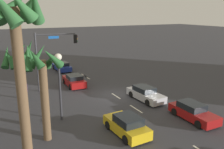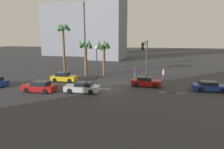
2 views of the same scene
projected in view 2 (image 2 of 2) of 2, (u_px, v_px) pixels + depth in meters
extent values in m
plane|color=#333338|center=(107.00, 89.00, 25.54)|extent=(220.00, 220.00, 0.00)
cube|color=silver|center=(27.00, 84.00, 28.06)|extent=(2.02, 0.14, 0.01)
cube|color=silver|center=(77.00, 87.00, 26.42)|extent=(2.05, 0.14, 0.01)
cube|color=silver|center=(104.00, 89.00, 25.62)|extent=(1.80, 0.14, 0.01)
cube|color=silver|center=(168.00, 92.00, 23.91)|extent=(2.12, 0.14, 0.01)
cube|color=silver|center=(176.00, 93.00, 23.71)|extent=(2.15, 0.14, 0.01)
cube|color=navy|center=(210.00, 87.00, 24.51)|extent=(4.27, 1.92, 0.67)
cube|color=black|center=(208.00, 83.00, 24.44)|extent=(2.08, 1.62, 0.45)
cylinder|color=black|center=(218.00, 87.00, 25.12)|extent=(0.65, 0.25, 0.64)
cylinder|color=black|center=(223.00, 91.00, 23.53)|extent=(0.65, 0.25, 0.64)
cylinder|color=black|center=(197.00, 87.00, 25.55)|extent=(0.65, 0.25, 0.64)
cylinder|color=black|center=(201.00, 90.00, 23.96)|extent=(0.65, 0.25, 0.64)
cylinder|color=black|center=(5.00, 83.00, 27.40)|extent=(0.65, 0.25, 0.64)
cube|color=maroon|center=(39.00, 88.00, 24.30)|extent=(4.30, 1.71, 0.69)
cube|color=black|center=(41.00, 83.00, 24.13)|extent=(2.07, 1.49, 0.51)
cylinder|color=black|center=(26.00, 90.00, 23.86)|extent=(0.64, 0.22, 0.64)
cylinder|color=black|center=(34.00, 87.00, 25.38)|extent=(0.64, 0.22, 0.64)
cylinder|color=black|center=(45.00, 91.00, 23.30)|extent=(0.64, 0.22, 0.64)
cylinder|color=black|center=(52.00, 88.00, 24.81)|extent=(0.64, 0.22, 0.64)
cube|color=maroon|center=(146.00, 82.00, 27.00)|extent=(4.15, 1.91, 0.75)
cube|color=black|center=(144.00, 78.00, 26.94)|extent=(2.01, 1.63, 0.46)
cylinder|color=black|center=(155.00, 83.00, 27.55)|extent=(0.65, 0.24, 0.64)
cylinder|color=black|center=(155.00, 86.00, 25.93)|extent=(0.65, 0.24, 0.64)
cylinder|color=black|center=(138.00, 82.00, 28.14)|extent=(0.65, 0.24, 0.64)
cylinder|color=black|center=(136.00, 85.00, 26.52)|extent=(0.65, 0.24, 0.64)
cube|color=gold|center=(64.00, 78.00, 30.00)|extent=(4.00, 1.91, 0.72)
cube|color=black|center=(63.00, 74.00, 29.92)|extent=(1.95, 1.61, 0.56)
cylinder|color=black|center=(73.00, 78.00, 30.64)|extent=(0.65, 0.25, 0.64)
cylinder|color=black|center=(69.00, 81.00, 29.05)|extent=(0.65, 0.25, 0.64)
cylinder|color=black|center=(59.00, 78.00, 31.03)|extent=(0.65, 0.25, 0.64)
cylinder|color=black|center=(55.00, 80.00, 29.45)|extent=(0.65, 0.25, 0.64)
cube|color=#B7B7BC|center=(82.00, 88.00, 23.99)|extent=(4.45, 1.94, 0.68)
cube|color=black|center=(84.00, 84.00, 23.84)|extent=(2.17, 1.61, 0.49)
cylinder|color=black|center=(70.00, 91.00, 23.46)|extent=(0.65, 0.25, 0.64)
cylinder|color=black|center=(74.00, 88.00, 25.01)|extent=(0.65, 0.25, 0.64)
cylinder|color=black|center=(91.00, 92.00, 23.04)|extent=(0.65, 0.25, 0.64)
cylinder|color=black|center=(94.00, 88.00, 24.59)|extent=(0.65, 0.25, 0.64)
cylinder|color=#38383D|center=(147.00, 60.00, 30.45)|extent=(0.20, 0.20, 6.45)
cylinder|color=#38383D|center=(145.00, 42.00, 27.89)|extent=(0.59, 4.25, 0.12)
cube|color=black|center=(143.00, 47.00, 26.02)|extent=(0.35, 0.35, 0.95)
sphere|color=#360503|center=(143.00, 44.00, 25.79)|extent=(0.20, 0.20, 0.20)
sphere|color=orange|center=(142.00, 47.00, 25.85)|extent=(0.20, 0.20, 0.20)
sphere|color=black|center=(142.00, 49.00, 25.91)|extent=(0.20, 0.20, 0.20)
cube|color=#1959B2|center=(145.00, 44.00, 28.15)|extent=(0.16, 1.10, 0.28)
cylinder|color=#2D2D33|center=(97.00, 64.00, 32.13)|extent=(0.18, 0.18, 4.93)
sphere|color=#F2EACC|center=(97.00, 48.00, 31.61)|extent=(0.56, 0.56, 0.56)
cylinder|color=#1E7266|center=(135.00, 75.00, 32.97)|extent=(0.34, 0.34, 0.75)
cylinder|color=#59266B|center=(135.00, 71.00, 32.82)|extent=(0.45, 0.45, 0.81)
sphere|color=brown|center=(135.00, 68.00, 32.72)|extent=(0.22, 0.22, 0.22)
cylinder|color=#59266B|center=(163.00, 77.00, 31.54)|extent=(0.37, 0.37, 0.76)
cylinder|color=#B2A58C|center=(164.00, 72.00, 31.39)|extent=(0.49, 0.49, 0.82)
sphere|color=#8C664C|center=(164.00, 69.00, 31.29)|extent=(0.22, 0.22, 0.22)
cylinder|color=brown|center=(86.00, 60.00, 34.26)|extent=(0.54, 0.54, 5.57)
cone|color=#235628|center=(90.00, 44.00, 33.61)|extent=(0.72, 1.53, 1.73)
cone|color=#235628|center=(88.00, 44.00, 34.43)|extent=(1.29, 0.84, 1.76)
cone|color=#235628|center=(84.00, 43.00, 34.19)|extent=(1.21, 1.26, 1.38)
cone|color=#235628|center=(80.00, 44.00, 33.33)|extent=(1.46, 1.73, 1.59)
cone|color=#235628|center=(85.00, 45.00, 33.13)|extent=(1.40, 0.95, 1.28)
cylinder|color=brown|center=(64.00, 50.00, 36.82)|extent=(0.44, 0.44, 8.77)
cone|color=#2D6633|center=(67.00, 27.00, 35.70)|extent=(0.71, 1.84, 1.59)
cone|color=#2D6633|center=(66.00, 26.00, 36.36)|extent=(1.42, 1.35, 1.45)
cone|color=#2D6633|center=(63.00, 27.00, 36.67)|extent=(1.37, 0.93, 1.49)
cone|color=#2D6633|center=(60.00, 27.00, 36.50)|extent=(1.16, 1.46, 1.63)
cone|color=#2D6633|center=(59.00, 27.00, 35.87)|extent=(0.99, 1.34, 1.31)
cone|color=#2D6633|center=(60.00, 27.00, 35.26)|extent=(1.61, 0.96, 1.59)
cone|color=#2D6633|center=(63.00, 27.00, 35.21)|extent=(1.65, 1.28, 1.46)
cylinder|color=brown|center=(104.00, 61.00, 34.59)|extent=(0.48, 0.48, 5.43)
cone|color=#235628|center=(108.00, 45.00, 33.77)|extent=(0.76, 1.46, 1.50)
cone|color=#235628|center=(107.00, 46.00, 34.82)|extent=(1.68, 1.05, 1.72)
cone|color=#235628|center=(103.00, 46.00, 34.78)|extent=(1.38, 1.12, 1.55)
cone|color=#235628|center=(99.00, 44.00, 34.15)|extent=(0.65, 1.47, 1.85)
cone|color=#235628|center=(100.00, 45.00, 33.47)|extent=(1.30, 1.16, 1.83)
cone|color=#235628|center=(106.00, 44.00, 33.19)|extent=(1.46, 1.26, 1.87)
cube|color=gray|center=(68.00, 30.00, 74.78)|extent=(17.47, 12.48, 19.30)
cube|color=gray|center=(108.00, 29.00, 60.00)|extent=(11.18, 11.83, 18.90)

